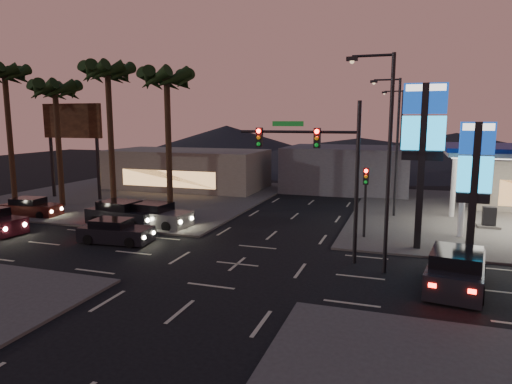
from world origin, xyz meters
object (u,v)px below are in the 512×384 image
(pylon_sign_short, at_px, (475,169))
(suv_station, at_px, (456,270))
(car_lane_b_front, at_px, (155,216))
(car_lane_b_mid, at_px, (123,214))
(car_lane_b_rear, at_px, (31,208))
(pylon_sign_tall, at_px, (423,133))
(car_lane_a_front, at_px, (115,232))
(traffic_signal_mast, at_px, (322,158))

(pylon_sign_short, distance_m, suv_station, 6.06)
(car_lane_b_front, relative_size, car_lane_b_mid, 0.97)
(car_lane_b_rear, height_order, suv_station, suv_station)
(pylon_sign_tall, height_order, pylon_sign_short, pylon_sign_tall)
(car_lane_a_front, bearing_deg, pylon_sign_short, 8.90)
(pylon_sign_tall, relative_size, traffic_signal_mast, 1.12)
(suv_station, bearing_deg, car_lane_b_mid, 164.85)
(car_lane_a_front, bearing_deg, car_lane_b_rear, 157.81)
(car_lane_a_front, height_order, car_lane_b_front, car_lane_b_front)
(car_lane_a_front, relative_size, car_lane_b_front, 0.86)
(car_lane_b_mid, bearing_deg, suv_station, -15.15)
(pylon_sign_tall, bearing_deg, car_lane_b_front, 178.87)
(car_lane_a_front, relative_size, car_lane_b_rear, 0.99)
(pylon_sign_tall, distance_m, car_lane_b_front, 17.53)
(car_lane_b_rear, bearing_deg, suv_station, -11.43)
(pylon_sign_tall, xyz_separation_m, car_lane_b_rear, (-27.00, 0.21, -5.75))
(pylon_sign_tall, relative_size, car_lane_a_front, 2.06)
(traffic_signal_mast, relative_size, car_lane_b_mid, 1.54)
(traffic_signal_mast, relative_size, car_lane_b_front, 1.58)
(pylon_sign_tall, bearing_deg, suv_station, -75.00)
(traffic_signal_mast, bearing_deg, car_lane_b_rear, 170.51)
(traffic_signal_mast, bearing_deg, car_lane_a_front, -177.64)
(car_lane_b_front, height_order, car_lane_b_rear, car_lane_b_front)
(car_lane_a_front, distance_m, car_lane_b_rear, 11.15)
(car_lane_b_mid, bearing_deg, car_lane_a_front, -60.72)
(pylon_sign_short, distance_m, traffic_signal_mast, 7.69)
(car_lane_b_mid, bearing_deg, traffic_signal_mast, -13.82)
(car_lane_b_mid, height_order, suv_station, suv_station)
(car_lane_b_mid, distance_m, suv_station, 21.12)
(car_lane_b_front, xyz_separation_m, suv_station, (18.08, -5.88, 0.05))
(pylon_sign_tall, xyz_separation_m, car_lane_b_mid, (-18.90, -0.03, -5.63))
(pylon_sign_tall, height_order, traffic_signal_mast, pylon_sign_tall)
(car_lane_b_rear, bearing_deg, car_lane_b_front, 0.66)
(car_lane_b_mid, distance_m, car_lane_b_rear, 8.10)
(car_lane_b_rear, bearing_deg, pylon_sign_short, -2.34)
(pylon_sign_tall, relative_size, suv_station, 1.68)
(car_lane_b_front, bearing_deg, car_lane_b_rear, -179.34)
(car_lane_b_front, bearing_deg, car_lane_a_front, -91.09)
(traffic_signal_mast, bearing_deg, car_lane_b_front, 162.04)
(car_lane_b_mid, relative_size, suv_station, 0.97)
(traffic_signal_mast, bearing_deg, car_lane_b_mid, 166.18)
(car_lane_b_rear, relative_size, suv_station, 0.82)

